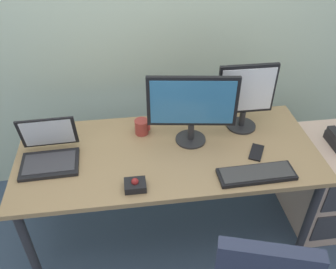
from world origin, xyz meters
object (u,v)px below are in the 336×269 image
at_px(coffee_mug, 142,127).
at_px(cell_phone, 256,152).
at_px(trackball_mouse, 135,185).
at_px(monitor_side, 246,95).
at_px(laptop, 49,152).
at_px(keyboard, 256,174).
at_px(file_cabinet, 327,182).
at_px(monitor_main, 192,106).

relative_size(coffee_mug, cell_phone, 0.66).
height_order(trackball_mouse, cell_phone, trackball_mouse).
distance_m(trackball_mouse, coffee_mug, 0.47).
distance_m(monitor_side, laptop, 1.17).
height_order(keyboard, cell_phone, keyboard).
height_order(monitor_side, cell_phone, monitor_side).
xyz_separation_m(file_cabinet, coffee_mug, (-1.22, 0.19, 0.45)).
height_order(file_cabinet, laptop, laptop).
relative_size(file_cabinet, coffee_mug, 7.22).
bearing_deg(cell_phone, monitor_main, -176.76).
relative_size(file_cabinet, cell_phone, 4.74).
relative_size(monitor_main, laptop, 1.59).
xyz_separation_m(trackball_mouse, coffee_mug, (0.07, 0.46, 0.02)).
bearing_deg(keyboard, coffee_mug, 141.29).
relative_size(file_cabinet, monitor_main, 1.33).
distance_m(monitor_side, coffee_mug, 0.65).
relative_size(file_cabinet, trackball_mouse, 6.12).
bearing_deg(trackball_mouse, coffee_mug, 81.26).
bearing_deg(trackball_mouse, laptop, 148.20).
relative_size(monitor_main, keyboard, 1.22).
xyz_separation_m(laptop, coffee_mug, (0.53, 0.18, -0.01)).
height_order(monitor_main, laptop, monitor_main).
xyz_separation_m(keyboard, laptop, (-1.10, 0.28, 0.04)).
height_order(coffee_mug, cell_phone, coffee_mug).
relative_size(monitor_side, keyboard, 1.03).
bearing_deg(monitor_main, trackball_mouse, -135.13).
bearing_deg(laptop, monitor_side, 8.07).
distance_m(file_cabinet, monitor_main, 1.14).
height_order(file_cabinet, monitor_side, monitor_side).
bearing_deg(laptop, monitor_main, 4.80).
distance_m(monitor_side, cell_phone, 0.35).
height_order(monitor_main, trackball_mouse, monitor_main).
height_order(laptop, coffee_mug, laptop).
bearing_deg(monitor_side, file_cabinet, -16.32).
bearing_deg(cell_phone, monitor_side, 120.86).
bearing_deg(coffee_mug, trackball_mouse, -98.74).
height_order(file_cabinet, trackball_mouse, trackball_mouse).
height_order(monitor_side, laptop, monitor_side).
bearing_deg(coffee_mug, laptop, -161.12).
distance_m(monitor_main, monitor_side, 0.35).
xyz_separation_m(monitor_main, trackball_mouse, (-0.35, -0.35, -0.22)).
bearing_deg(monitor_main, keyboard, -49.94).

